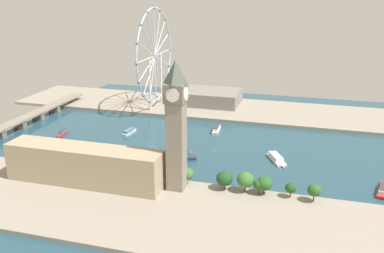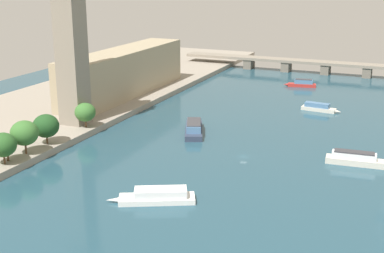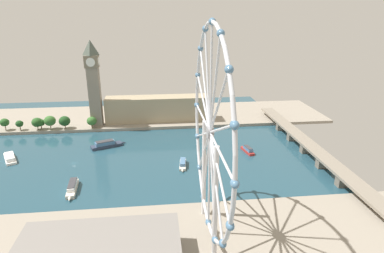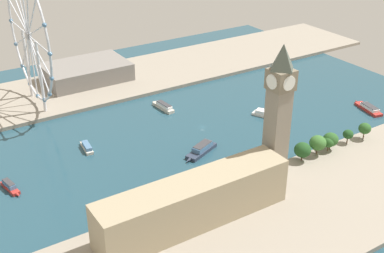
# 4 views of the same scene
# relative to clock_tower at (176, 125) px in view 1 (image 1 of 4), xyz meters

# --- Properties ---
(ground_plane) EXTENTS (407.69, 407.69, 0.00)m
(ground_plane) POSITION_rel_clock_tower_xyz_m (87.27, -5.97, -48.45)
(ground_plane) COLOR #234756
(riverbank_left) EXTENTS (90.00, 520.00, 3.00)m
(riverbank_left) POSITION_rel_clock_tower_xyz_m (-31.57, -5.97, -46.95)
(riverbank_left) COLOR gray
(riverbank_left) RESTS_ON ground_plane
(riverbank_right) EXTENTS (90.00, 520.00, 3.00)m
(riverbank_right) POSITION_rel_clock_tower_xyz_m (206.12, -5.97, -46.95)
(riverbank_right) COLOR gray
(riverbank_right) RESTS_ON ground_plane
(clock_tower) EXTENTS (14.08, 14.08, 87.17)m
(clock_tower) POSITION_rel_clock_tower_xyz_m (0.00, 0.00, 0.00)
(clock_tower) COLOR gray
(clock_tower) RESTS_ON riverbank_left
(parliament_block) EXTENTS (22.00, 111.44, 26.45)m
(parliament_block) POSITION_rel_clock_tower_xyz_m (-9.57, 63.72, -32.23)
(parliament_block) COLOR tan
(parliament_block) RESTS_ON riverbank_left
(tree_row_embankment) EXTENTS (11.95, 94.69, 13.84)m
(tree_row_embankment) POSITION_rel_clock_tower_xyz_m (7.48, -45.60, -37.62)
(tree_row_embankment) COLOR #513823
(tree_row_embankment) RESTS_ON riverbank_left
(ferris_wheel) EXTENTS (106.66, 3.20, 109.71)m
(ferris_wheel) POSITION_rel_clock_tower_xyz_m (190.80, 87.06, 10.88)
(ferris_wheel) COLOR silver
(ferris_wheel) RESTS_ON riverbank_right
(riverside_hall) EXTENTS (50.26, 73.37, 15.27)m
(riverside_hall) POSITION_rel_clock_tower_xyz_m (218.62, 33.73, -37.82)
(riverside_hall) COLOR gray
(riverside_hall) RESTS_ON riverbank_right
(river_bridge) EXTENTS (219.69, 12.91, 9.16)m
(river_bridge) POSITION_rel_clock_tower_xyz_m (87.27, 190.48, -41.69)
(river_bridge) COLOR gray
(river_bridge) RESTS_ON ground_plane
(tour_boat_0) EXTENTS (21.92, 6.94, 4.43)m
(tour_boat_0) POSITION_rel_clock_tower_xyz_m (102.41, 80.92, -46.56)
(tour_boat_0) COLOR beige
(tour_boat_0) RESTS_ON ground_plane
(tour_boat_1) EXTENTS (28.36, 7.50, 5.41)m
(tour_boat_1) POSITION_rel_clock_tower_xyz_m (131.77, 3.03, -46.17)
(tour_boat_1) COLOR beige
(tour_boat_1) RESTS_ON ground_plane
(tour_boat_2) EXTENTS (28.71, 18.13, 4.59)m
(tour_boat_2) POSITION_rel_clock_tower_xyz_m (74.47, -59.54, -46.50)
(tour_boat_2) COLOR white
(tour_boat_2) RESTS_ON ground_plane
(tour_boat_3) EXTENTS (17.75, 31.51, 6.23)m
(tour_boat_3) POSITION_rel_clock_tower_xyz_m (55.46, 16.05, -45.91)
(tour_boat_3) COLOR #2D384C
(tour_boat_3) RESTS_ON ground_plane
(tour_boat_5) EXTENTS (21.33, 7.89, 5.20)m
(tour_boat_5) POSITION_rel_clock_tower_xyz_m (80.66, 139.17, -46.31)
(tour_boat_5) COLOR #B22D28
(tour_boat_5) RESTS_ON ground_plane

